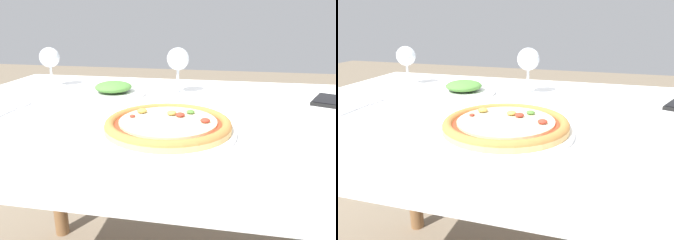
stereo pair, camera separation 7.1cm
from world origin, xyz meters
TOP-DOWN VIEW (x-y plane):
  - dining_table at (0.00, 0.00)m, footprint 1.48×0.92m
  - pizza_plate at (-0.04, -0.15)m, footprint 0.30×0.30m
  - fork at (-0.49, -0.07)m, footprint 0.03×0.17m
  - wine_glass_far_left at (-0.08, 0.22)m, footprint 0.07×0.07m
  - wine_glass_far_right at (-0.54, 0.25)m, footprint 0.07×0.07m
  - cell_phone at (0.37, 0.20)m, footprint 0.12×0.16m
  - side_plate at (-0.28, 0.16)m, footprint 0.20×0.20m

SIDE VIEW (x-z plane):
  - dining_table at x=0.00m, z-range 0.28..0.99m
  - fork at x=-0.49m, z-range 0.71..0.72m
  - cell_phone at x=0.37m, z-range 0.71..0.72m
  - side_plate at x=-0.28m, z-range 0.71..0.75m
  - pizza_plate at x=-0.04m, z-range 0.71..0.75m
  - wine_glass_far_right at x=-0.54m, z-range 0.74..0.88m
  - wine_glass_far_left at x=-0.08m, z-range 0.75..0.89m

